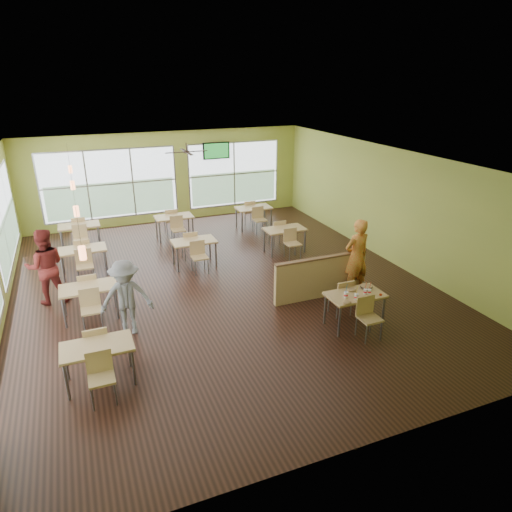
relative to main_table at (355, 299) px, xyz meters
name	(u,v)px	position (x,y,z in m)	size (l,w,h in m)	color
room	(220,226)	(-2.00, 3.00, 0.97)	(12.00, 12.04, 3.20)	black
window_bays	(97,209)	(-4.65, 6.08, 0.85)	(9.24, 10.24, 2.38)	white
main_table	(355,299)	(0.00, 0.00, 0.00)	(1.22, 1.52, 0.87)	tan
half_wall_divider	(321,277)	(0.00, 1.45, -0.11)	(2.40, 0.14, 1.04)	tan
dining_tables	(166,245)	(-3.05, 4.71, 0.00)	(6.92, 8.72, 0.87)	tan
pendant_lights	(74,198)	(-5.20, 3.68, 1.82)	(0.11, 7.31, 0.86)	#2D2119
ceiling_fan	(186,152)	(-2.00, 6.00, 2.32)	(1.25, 1.25, 0.29)	#2D2119
tv_backwall	(216,151)	(-0.20, 8.90, 1.82)	(1.00, 0.07, 0.60)	black
man_plaid	(356,257)	(0.89, 1.33, 0.32)	(0.70, 0.46, 1.90)	#E44519
patron_maroon	(46,267)	(-6.04, 3.63, 0.28)	(0.88, 0.69, 1.82)	maroon
patron_grey	(126,298)	(-4.51, 1.50, 0.19)	(1.06, 0.61, 1.63)	slate
cup_blue	(346,295)	(-0.29, -0.07, 0.19)	(0.10, 0.10, 0.34)	white
cup_yellow	(356,297)	(-0.13, -0.22, 0.19)	(0.09, 0.09, 0.34)	white
cup_red_near	(365,291)	(0.18, -0.08, 0.18)	(0.08, 0.08, 0.30)	white
cup_red_far	(369,292)	(0.26, -0.12, 0.18)	(0.09, 0.09, 0.31)	white
food_basket	(366,287)	(0.37, 0.15, 0.15)	(0.27, 0.27, 0.06)	black
ketchup_cup	(381,295)	(0.46, -0.25, 0.13)	(0.06, 0.06, 0.02)	#B22000
wrapper_left	(347,302)	(-0.40, -0.30, 0.14)	(0.18, 0.16, 0.04)	#A1854D
wrapper_mid	(352,290)	(0.01, 0.16, 0.14)	(0.18, 0.16, 0.05)	#A1854D
wrapper_right	(371,298)	(0.17, -0.29, 0.14)	(0.15, 0.13, 0.04)	#A1854D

